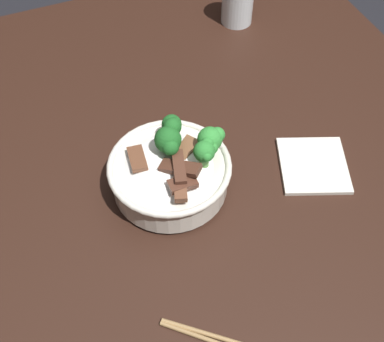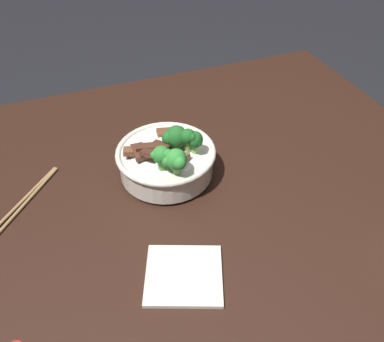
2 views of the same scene
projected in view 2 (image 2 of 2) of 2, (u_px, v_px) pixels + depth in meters
The scene contains 4 objects.
dining_table at pixel (202, 228), 0.92m from camera, with size 1.21×1.07×0.75m.
rice_bowl at pixel (167, 158), 0.87m from camera, with size 0.22×0.22×0.13m.
chopsticks_pair at pixel (26, 199), 0.85m from camera, with size 0.15×0.17×0.01m.
folded_napkin at pixel (184, 275), 0.71m from camera, with size 0.13×0.12×0.01m, color silver.
Camera 2 is at (0.23, 0.56, 1.36)m, focal length 37.56 mm.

